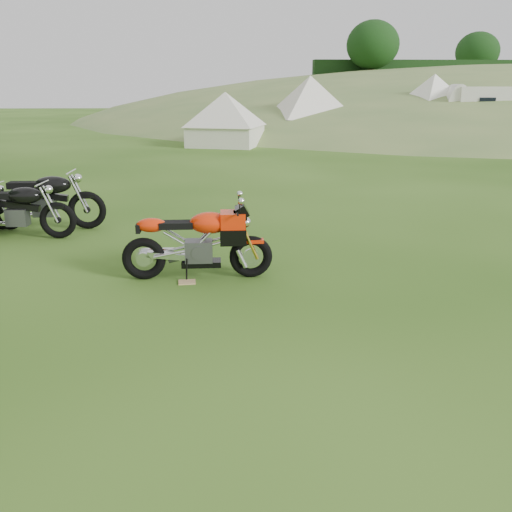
{
  "coord_description": "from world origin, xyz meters",
  "views": [
    {
      "loc": [
        -0.55,
        -5.44,
        2.48
      ],
      "look_at": [
        -0.27,
        0.4,
        0.72
      ],
      "focal_mm": 40.0,
      "sensor_mm": 36.0,
      "label": 1
    }
  ],
  "objects_px": {
    "tent_left": "(225,117)",
    "caravan": "(503,114)",
    "tent_mid": "(310,108)",
    "tent_right": "(432,108)",
    "plywood_board": "(187,282)",
    "sport_motorcycle": "(197,237)",
    "vintage_moto_b": "(15,209)",
    "vintage_moto_c": "(42,199)"
  },
  "relations": [
    {
      "from": "sport_motorcycle",
      "to": "plywood_board",
      "type": "xyz_separation_m",
      "value": [
        -0.14,
        -0.19,
        -0.56
      ]
    },
    {
      "from": "vintage_moto_c",
      "to": "tent_right",
      "type": "xyz_separation_m",
      "value": [
        12.9,
        17.19,
        0.86
      ]
    },
    {
      "from": "caravan",
      "to": "tent_mid",
      "type": "bearing_deg",
      "value": 177.68
    },
    {
      "from": "vintage_moto_b",
      "to": "tent_right",
      "type": "height_order",
      "value": "tent_right"
    },
    {
      "from": "vintage_moto_c",
      "to": "tent_mid",
      "type": "relative_size",
      "value": 0.66
    },
    {
      "from": "sport_motorcycle",
      "to": "tent_left",
      "type": "xyz_separation_m",
      "value": [
        0.32,
        17.19,
        0.61
      ]
    },
    {
      "from": "plywood_board",
      "to": "tent_right",
      "type": "relative_size",
      "value": 0.07
    },
    {
      "from": "plywood_board",
      "to": "caravan",
      "type": "relative_size",
      "value": 0.04
    },
    {
      "from": "caravan",
      "to": "tent_right",
      "type": "bearing_deg",
      "value": 164.7
    },
    {
      "from": "tent_left",
      "to": "caravan",
      "type": "bearing_deg",
      "value": 22.67
    },
    {
      "from": "plywood_board",
      "to": "tent_mid",
      "type": "bearing_deg",
      "value": 77.92
    },
    {
      "from": "caravan",
      "to": "plywood_board",
      "type": "bearing_deg",
      "value": -113.62
    },
    {
      "from": "tent_left",
      "to": "tent_mid",
      "type": "height_order",
      "value": "tent_mid"
    },
    {
      "from": "caravan",
      "to": "vintage_moto_b",
      "type": "bearing_deg",
      "value": -123.21
    },
    {
      "from": "sport_motorcycle",
      "to": "plywood_board",
      "type": "bearing_deg",
      "value": -126.87
    },
    {
      "from": "sport_motorcycle",
      "to": "vintage_moto_b",
      "type": "height_order",
      "value": "sport_motorcycle"
    },
    {
      "from": "tent_right",
      "to": "caravan",
      "type": "distance_m",
      "value": 3.11
    },
    {
      "from": "vintage_moto_b",
      "to": "tent_right",
      "type": "distance_m",
      "value": 22.15
    },
    {
      "from": "vintage_moto_c",
      "to": "caravan",
      "type": "height_order",
      "value": "caravan"
    },
    {
      "from": "vintage_moto_c",
      "to": "tent_mid",
      "type": "xyz_separation_m",
      "value": [
        7.18,
        17.82,
        0.84
      ]
    },
    {
      "from": "vintage_moto_c",
      "to": "sport_motorcycle",
      "type": "bearing_deg",
      "value": -44.61
    },
    {
      "from": "tent_mid",
      "to": "tent_right",
      "type": "relative_size",
      "value": 0.99
    },
    {
      "from": "tent_left",
      "to": "vintage_moto_b",
      "type": "bearing_deg",
      "value": -86.75
    },
    {
      "from": "vintage_moto_c",
      "to": "caravan",
      "type": "bearing_deg",
      "value": 45.09
    },
    {
      "from": "tent_mid",
      "to": "caravan",
      "type": "bearing_deg",
      "value": -26.67
    },
    {
      "from": "plywood_board",
      "to": "sport_motorcycle",
      "type": "bearing_deg",
      "value": 54.19
    },
    {
      "from": "plywood_board",
      "to": "caravan",
      "type": "xyz_separation_m",
      "value": [
        12.96,
        18.81,
        1.22
      ]
    },
    {
      "from": "sport_motorcycle",
      "to": "vintage_moto_c",
      "type": "bearing_deg",
      "value": 134.49
    },
    {
      "from": "vintage_moto_b",
      "to": "tent_right",
      "type": "relative_size",
      "value": 0.59
    },
    {
      "from": "vintage_moto_c",
      "to": "caravan",
      "type": "relative_size",
      "value": 0.4
    },
    {
      "from": "sport_motorcycle",
      "to": "tent_mid",
      "type": "height_order",
      "value": "tent_mid"
    },
    {
      "from": "tent_mid",
      "to": "sport_motorcycle",
      "type": "bearing_deg",
      "value": -115.22
    },
    {
      "from": "plywood_board",
      "to": "vintage_moto_c",
      "type": "distance_m",
      "value": 4.08
    },
    {
      "from": "sport_motorcycle",
      "to": "vintage_moto_c",
      "type": "height_order",
      "value": "sport_motorcycle"
    },
    {
      "from": "tent_right",
      "to": "caravan",
      "type": "xyz_separation_m",
      "value": [
        2.79,
        -1.37,
        -0.19
      ]
    },
    {
      "from": "sport_motorcycle",
      "to": "plywood_board",
      "type": "relative_size",
      "value": 8.48
    },
    {
      "from": "sport_motorcycle",
      "to": "tent_left",
      "type": "bearing_deg",
      "value": 87.88
    },
    {
      "from": "tent_left",
      "to": "tent_right",
      "type": "height_order",
      "value": "tent_right"
    },
    {
      "from": "plywood_board",
      "to": "tent_right",
      "type": "bearing_deg",
      "value": 63.24
    },
    {
      "from": "sport_motorcycle",
      "to": "tent_mid",
      "type": "xyz_separation_m",
      "value": [
        4.32,
        20.63,
        0.83
      ]
    },
    {
      "from": "caravan",
      "to": "sport_motorcycle",
      "type": "bearing_deg",
      "value": -113.61
    },
    {
      "from": "vintage_moto_c",
      "to": "tent_left",
      "type": "relative_size",
      "value": 0.78
    }
  ]
}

